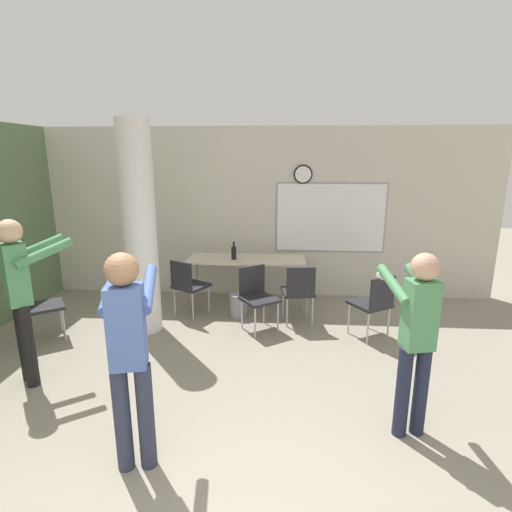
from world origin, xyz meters
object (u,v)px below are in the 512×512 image
(chair_table_right, at_px, (299,290))
(chair_by_left_wall, at_px, (38,303))
(chair_mid_room, at_px, (374,301))
(folding_table, at_px, (247,261))
(person_playing_side, at_px, (416,331))
(person_playing_front, at_px, (129,346))
(chair_table_front, at_px, (257,294))
(bottle_on_table, at_px, (234,253))
(chair_table_left, at_px, (188,283))
(person_watching_back, at_px, (21,290))

(chair_table_right, distance_m, chair_by_left_wall, 3.44)
(chair_by_left_wall, bearing_deg, chair_mid_room, 4.63)
(folding_table, relative_size, chair_mid_room, 2.13)
(chair_by_left_wall, xyz_separation_m, person_playing_side, (4.22, -1.51, 0.44))
(person_playing_front, bearing_deg, chair_table_front, 73.56)
(chair_by_left_wall, height_order, person_playing_side, person_playing_side)
(chair_mid_room, bearing_deg, person_playing_front, -133.90)
(folding_table, relative_size, chair_table_right, 2.13)
(folding_table, xyz_separation_m, chair_by_left_wall, (-2.55, -1.48, -0.20))
(bottle_on_table, height_order, chair_table_right, bottle_on_table)
(chair_table_left, xyz_separation_m, person_watching_back, (-1.24, -1.88, 0.52))
(chair_table_front, relative_size, chair_table_left, 1.00)
(person_playing_side, bearing_deg, chair_table_left, 135.57)
(chair_table_front, relative_size, chair_table_right, 1.00)
(chair_mid_room, distance_m, chair_table_left, 2.65)
(person_watching_back, xyz_separation_m, person_playing_side, (3.73, -0.56, -0.08))
(chair_mid_room, relative_size, person_watching_back, 0.50)
(chair_table_front, distance_m, chair_by_left_wall, 2.83)
(chair_mid_room, xyz_separation_m, chair_table_front, (-1.53, 0.20, 0.00))
(folding_table, height_order, chair_mid_room, chair_mid_room)
(chair_by_left_wall, bearing_deg, chair_table_left, 28.34)
(chair_table_front, bearing_deg, person_playing_front, -106.44)
(folding_table, bearing_deg, chair_mid_room, -32.77)
(chair_table_left, bearing_deg, chair_by_left_wall, -151.66)
(bottle_on_table, relative_size, person_watching_back, 0.16)
(person_playing_front, bearing_deg, folding_table, 81.33)
(folding_table, relative_size, person_playing_side, 1.15)
(chair_table_left, bearing_deg, folding_table, 33.62)
(chair_mid_room, relative_size, chair_table_left, 1.00)
(chair_mid_room, bearing_deg, bottle_on_table, 151.43)
(chair_table_left, distance_m, person_playing_front, 3.02)
(chair_table_right, distance_m, person_watching_back, 3.38)
(chair_table_front, relative_size, person_watching_back, 0.50)
(chair_table_right, bearing_deg, person_playing_side, -69.17)
(folding_table, relative_size, person_watching_back, 1.06)
(chair_mid_room, distance_m, chair_by_left_wall, 4.32)
(chair_table_left, relative_size, person_playing_front, 0.51)
(chair_table_front, relative_size, chair_by_left_wall, 1.00)
(chair_table_left, bearing_deg, bottle_on_table, 37.22)
(bottle_on_table, relative_size, chair_table_right, 0.32)
(chair_table_left, bearing_deg, person_watching_back, -123.39)
(chair_table_left, xyz_separation_m, person_playing_front, (0.29, -2.97, 0.49))
(folding_table, distance_m, chair_table_right, 1.10)
(folding_table, bearing_deg, bottle_on_table, -160.39)
(chair_table_left, height_order, person_playing_front, person_playing_front)
(bottle_on_table, distance_m, person_playing_front, 3.47)
(bottle_on_table, relative_size, chair_table_left, 0.32)
(chair_mid_room, bearing_deg, chair_by_left_wall, -175.37)
(chair_mid_room, xyz_separation_m, person_playing_side, (-0.09, -1.86, 0.44))
(chair_table_left, xyz_separation_m, chair_by_left_wall, (-1.73, -0.93, 0.00))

